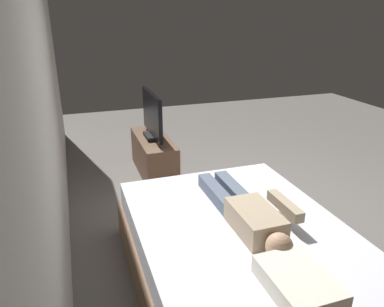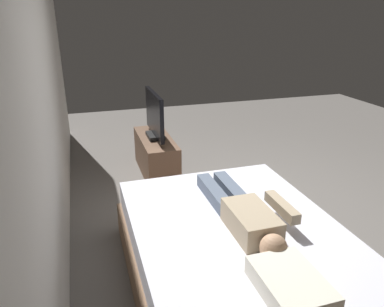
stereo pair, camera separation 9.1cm
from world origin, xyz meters
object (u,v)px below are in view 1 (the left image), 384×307
(bed, at_px, (239,256))
(remote, at_px, (284,203))
(tv, at_px, (152,116))
(tv_stand, at_px, (154,156))
(person, at_px, (249,212))
(pillow, at_px, (298,283))

(bed, bearing_deg, remote, -69.27)
(tv, bearing_deg, tv_stand, 0.00)
(bed, xyz_separation_m, person, (0.03, -0.07, 0.36))
(remote, distance_m, tv, 2.23)
(remote, xyz_separation_m, tv_stand, (2.13, 0.62, -0.30))
(person, bearing_deg, tv, 5.36)
(person, xyz_separation_m, tv, (2.28, 0.21, 0.16))
(remote, relative_size, tv_stand, 0.14)
(pillow, distance_m, tv_stand, 3.06)
(bed, bearing_deg, tv, 3.55)
(pillow, xyz_separation_m, remote, (0.91, -0.48, -0.05))
(tv, bearing_deg, remote, -163.79)
(bed, distance_m, remote, 0.58)
(pillow, xyz_separation_m, tv, (3.04, 0.14, 0.18))
(remote, bearing_deg, pillow, 152.36)
(pillow, relative_size, remote, 3.20)
(bed, xyz_separation_m, tv_stand, (2.31, 0.14, -0.01))
(remote, bearing_deg, person, 110.47)
(remote, distance_m, tv_stand, 2.24)
(tv_stand, bearing_deg, pillow, -177.30)
(bed, distance_m, person, 0.37)
(tv_stand, bearing_deg, bed, -176.45)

